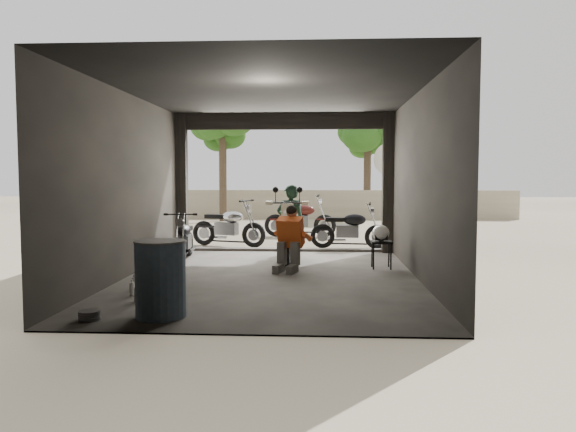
# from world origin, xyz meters

# --- Properties ---
(ground) EXTENTS (80.00, 80.00, 0.00)m
(ground) POSITION_xyz_m (0.00, 0.00, 0.00)
(ground) COLOR #7A6D56
(ground) RESTS_ON ground
(garage) EXTENTS (7.00, 7.13, 3.20)m
(garage) POSITION_xyz_m (0.00, 0.55, 1.28)
(garage) COLOR #2D2B28
(garage) RESTS_ON ground
(boundary_wall) EXTENTS (18.00, 0.30, 1.20)m
(boundary_wall) POSITION_xyz_m (0.00, 14.00, 0.60)
(boundary_wall) COLOR gray
(boundary_wall) RESTS_ON ground
(tree_left) EXTENTS (2.20, 2.20, 5.60)m
(tree_left) POSITION_xyz_m (-3.00, 12.50, 3.99)
(tree_left) COLOR #382B1E
(tree_left) RESTS_ON ground
(tree_right) EXTENTS (2.20, 2.20, 5.00)m
(tree_right) POSITION_xyz_m (2.80, 14.00, 3.56)
(tree_right) COLOR #382B1E
(tree_right) RESTS_ON ground
(main_bike) EXTENTS (0.82, 1.94, 1.29)m
(main_bike) POSITION_xyz_m (0.20, 1.97, 0.64)
(main_bike) COLOR #E8E7C4
(main_bike) RESTS_ON ground
(left_bike) EXTENTS (0.73, 1.55, 1.02)m
(left_bike) POSITION_xyz_m (-2.00, 2.02, 0.51)
(left_bike) COLOR black
(left_bike) RESTS_ON ground
(outside_bike_a) EXTENTS (1.89, 1.21, 1.19)m
(outside_bike_a) POSITION_xyz_m (-1.46, 4.39, 0.59)
(outside_bike_a) COLOR black
(outside_bike_a) RESTS_ON ground
(outside_bike_b) EXTENTS (1.85, 0.80, 1.23)m
(outside_bike_b) POSITION_xyz_m (0.26, 6.80, 0.62)
(outside_bike_b) COLOR #441510
(outside_bike_b) RESTS_ON ground
(outside_bike_c) EXTENTS (1.72, 0.85, 1.13)m
(outside_bike_c) POSITION_xyz_m (1.56, 4.12, 0.56)
(outside_bike_c) COLOR black
(outside_bike_c) RESTS_ON ground
(rider) EXTENTS (0.63, 0.47, 1.59)m
(rider) POSITION_xyz_m (0.22, 2.12, 0.79)
(rider) COLOR #162D23
(rider) RESTS_ON ground
(mechanic) EXTENTS (0.78, 0.93, 1.18)m
(mechanic) POSITION_xyz_m (0.26, 0.69, 0.59)
(mechanic) COLOR #D4551C
(mechanic) RESTS_ON ground
(stool) EXTENTS (0.39, 0.39, 0.54)m
(stool) POSITION_xyz_m (2.00, 1.11, 0.46)
(stool) COLOR black
(stool) RESTS_ON ground
(helmet) EXTENTS (0.39, 0.40, 0.31)m
(helmet) POSITION_xyz_m (1.98, 1.09, 0.69)
(helmet) COLOR white
(helmet) RESTS_ON stool
(oil_drum) EXTENTS (0.73, 0.73, 0.96)m
(oil_drum) POSITION_xyz_m (-1.13, -2.79, 0.48)
(oil_drum) COLOR #475D77
(oil_drum) RESTS_ON ground
(sign_post) EXTENTS (0.88, 0.08, 2.65)m
(sign_post) POSITION_xyz_m (2.66, 5.16, 1.81)
(sign_post) COLOR black
(sign_post) RESTS_ON ground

